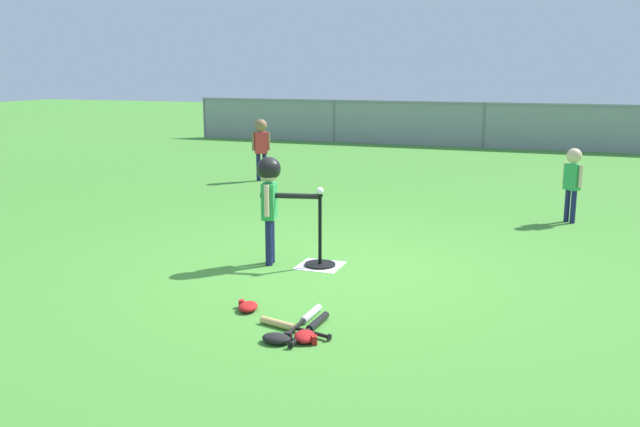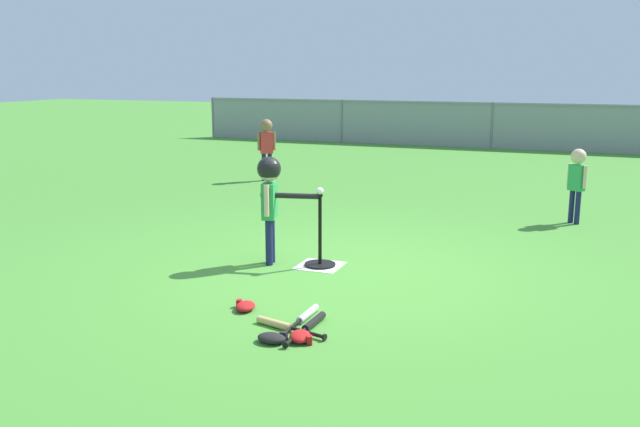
# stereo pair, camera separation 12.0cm
# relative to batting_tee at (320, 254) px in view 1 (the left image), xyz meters

# --- Properties ---
(ground_plane) EXTENTS (60.00, 60.00, 0.00)m
(ground_plane) POSITION_rel_batting_tee_xyz_m (0.27, -0.11, -0.12)
(ground_plane) COLOR #478C33
(home_plate) EXTENTS (0.44, 0.44, 0.01)m
(home_plate) POSITION_rel_batting_tee_xyz_m (0.00, -0.00, -0.12)
(home_plate) COLOR white
(home_plate) RESTS_ON ground_plane
(batting_tee) EXTENTS (0.32, 0.32, 0.74)m
(batting_tee) POSITION_rel_batting_tee_xyz_m (0.00, 0.00, 0.00)
(batting_tee) COLOR black
(batting_tee) RESTS_ON ground_plane
(baseball_on_tee) EXTENTS (0.07, 0.07, 0.07)m
(baseball_on_tee) POSITION_rel_batting_tee_xyz_m (0.00, 0.00, 0.66)
(baseball_on_tee) COLOR white
(baseball_on_tee) RESTS_ON batting_tee
(batter_child) EXTENTS (0.63, 0.31, 1.12)m
(batter_child) POSITION_rel_batting_tee_xyz_m (-0.50, -0.11, 0.67)
(batter_child) COLOR #191E4C
(batter_child) RESTS_ON ground_plane
(fielder_deep_center) EXTENTS (0.24, 0.21, 0.98)m
(fielder_deep_center) POSITION_rel_batting_tee_xyz_m (2.39, 3.02, 0.51)
(fielder_deep_center) COLOR #191E4C
(fielder_deep_center) RESTS_ON ground_plane
(fielder_near_right) EXTENTS (0.29, 0.22, 1.10)m
(fielder_near_right) POSITION_rel_batting_tee_xyz_m (-2.85, 4.74, 0.59)
(fielder_near_right) COLOR #191E4C
(fielder_near_right) RESTS_ON ground_plane
(spare_bat_silver) EXTENTS (0.07, 0.68, 0.06)m
(spare_bat_silver) POSITION_rel_batting_tee_xyz_m (0.44, -1.49, -0.09)
(spare_bat_silver) COLOR silver
(spare_bat_silver) RESTS_ON ground_plane
(spare_bat_wood) EXTENTS (0.64, 0.22, 0.06)m
(spare_bat_wood) POSITION_rel_batting_tee_xyz_m (0.34, -1.73, -0.09)
(spare_bat_wood) COLOR #DBB266
(spare_bat_wood) RESTS_ON ground_plane
(spare_bat_black) EXTENTS (0.09, 0.68, 0.06)m
(spare_bat_black) POSITION_rel_batting_tee_xyz_m (0.55, -1.63, -0.09)
(spare_bat_black) COLOR black
(spare_bat_black) RESTS_ON ground_plane
(glove_by_plate) EXTENTS (0.23, 0.26, 0.07)m
(glove_by_plate) POSITION_rel_batting_tee_xyz_m (0.57, -1.89, -0.09)
(glove_by_plate) COLOR #B21919
(glove_by_plate) RESTS_ON ground_plane
(glove_near_bats) EXTENTS (0.22, 0.17, 0.07)m
(glove_near_bats) POSITION_rel_batting_tee_xyz_m (0.39, -1.99, -0.09)
(glove_near_bats) COLOR black
(glove_near_bats) RESTS_ON ground_plane
(glove_tossed_aside) EXTENTS (0.21, 0.25, 0.07)m
(glove_tossed_aside) POSITION_rel_batting_tee_xyz_m (-0.12, -1.45, -0.09)
(glove_tossed_aside) COLOR #B21919
(glove_tossed_aside) RESTS_ON ground_plane
(outfield_fence) EXTENTS (16.06, 0.06, 1.15)m
(outfield_fence) POSITION_rel_batting_tee_xyz_m (0.27, 11.33, 0.49)
(outfield_fence) COLOR slate
(outfield_fence) RESTS_ON ground_plane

